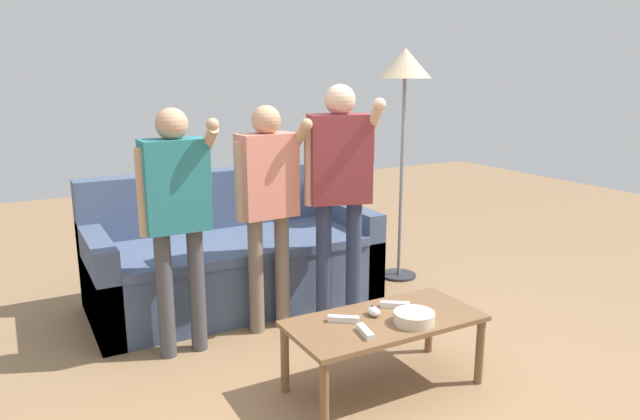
{
  "coord_description": "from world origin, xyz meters",
  "views": [
    {
      "loc": [
        -1.52,
        -2.22,
        1.59
      ],
      "look_at": [
        -0.04,
        0.49,
        0.87
      ],
      "focal_mm": 32.75,
      "sensor_mm": 36.0,
      "label": 1
    }
  ],
  "objects": [
    {
      "name": "ground_plane",
      "position": [
        0.0,
        0.0,
        0.0
      ],
      "size": [
        12.0,
        12.0,
        0.0
      ],
      "primitive_type": "plane",
      "color": "#93704C"
    },
    {
      "name": "couch",
      "position": [
        -0.16,
        1.57,
        0.31
      ],
      "size": [
        1.96,
        0.91,
        0.9
      ],
      "color": "#475675",
      "rests_on": "ground"
    },
    {
      "name": "coffee_table",
      "position": [
        0.09,
        0.04,
        0.33
      ],
      "size": [
        1.0,
        0.48,
        0.38
      ],
      "color": "brown",
      "rests_on": "ground"
    },
    {
      "name": "snack_bowl",
      "position": [
        0.18,
        -0.08,
        0.41
      ],
      "size": [
        0.2,
        0.2,
        0.06
      ],
      "primitive_type": "cylinder",
      "color": "beige",
      "rests_on": "coffee_table"
    },
    {
      "name": "game_remote_nunchuk",
      "position": [
        0.06,
        0.1,
        0.41
      ],
      "size": [
        0.06,
        0.09,
        0.05
      ],
      "color": "white",
      "rests_on": "coffee_table"
    },
    {
      "name": "floor_lamp",
      "position": [
        1.17,
        1.39,
        1.57
      ],
      "size": [
        0.4,
        0.4,
        1.78
      ],
      "color": "#2D2D33",
      "rests_on": "ground"
    },
    {
      "name": "player_left",
      "position": [
        -0.71,
        0.92,
        0.89
      ],
      "size": [
        0.42,
        0.28,
        1.42
      ],
      "color": "#47474C",
      "rests_on": "ground"
    },
    {
      "name": "player_center",
      "position": [
        -0.13,
        0.99,
        0.89
      ],
      "size": [
        0.43,
        0.3,
        1.41
      ],
      "color": "#756656",
      "rests_on": "ground"
    },
    {
      "name": "player_right",
      "position": [
        0.31,
        0.88,
        0.96
      ],
      "size": [
        0.44,
        0.41,
        1.53
      ],
      "color": "#2D3856",
      "rests_on": "ground"
    },
    {
      "name": "game_remote_wand_near",
      "position": [
        0.22,
        0.13,
        0.4
      ],
      "size": [
        0.15,
        0.12,
        0.03
      ],
      "color": "white",
      "rests_on": "coffee_table"
    },
    {
      "name": "game_remote_wand_far",
      "position": [
        -0.1,
        -0.07,
        0.4
      ],
      "size": [
        0.06,
        0.15,
        0.03
      ],
      "color": "white",
      "rests_on": "coffee_table"
    },
    {
      "name": "game_remote_wand_spare",
      "position": [
        -0.12,
        0.1,
        0.4
      ],
      "size": [
        0.15,
        0.12,
        0.03
      ],
      "color": "white",
      "rests_on": "coffee_table"
    }
  ]
}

